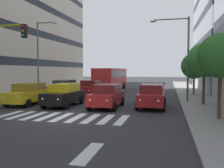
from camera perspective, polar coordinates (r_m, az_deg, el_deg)
ground_plane at (r=14.58m, az=-11.77°, el=-7.67°), size 180.00×180.00×0.00m
sidewalk_left at (r=13.48m, az=24.13°, el=-8.46°), size 3.17×90.00×0.15m
building_right_block_0 at (r=38.68m, az=-19.88°, el=12.92°), size 8.86×24.99×18.75m
crosswalk_markings at (r=14.58m, az=-11.77°, el=-7.66°), size 7.65×2.80×0.01m
lane_arrow_0 at (r=8.36m, az=-5.56°, el=-15.92°), size 0.50×2.20×0.01m
car_0 at (r=17.91m, az=9.38°, el=-2.76°), size 2.02×4.44×1.72m
car_1 at (r=17.79m, az=-1.20°, el=-2.76°), size 2.02×4.44×1.72m
car_2 at (r=18.88m, az=-11.29°, el=-2.47°), size 2.02×4.44×1.72m
car_3 at (r=20.41m, az=-19.17°, el=-2.17°), size 2.02×4.44×1.72m
car_row2_0 at (r=25.56m, az=-5.04°, el=-0.94°), size 2.02×4.44×1.72m
car_row2_1 at (r=25.75m, az=-11.28°, el=-0.96°), size 2.02×4.44×1.72m
bus_behind_traffic at (r=33.67m, az=-0.18°, el=1.73°), size 2.78×10.50×3.00m
street_lamp_left at (r=21.03m, az=16.12°, el=7.87°), size 3.25×0.28×7.01m
street_lamp_right at (r=27.11m, az=-16.53°, el=7.48°), size 2.43×0.28×7.79m
street_tree_0 at (r=14.15m, az=24.30°, el=6.07°), size 2.40×2.40×4.58m
street_tree_1 at (r=19.70m, az=21.00°, el=5.31°), size 2.61×2.61×4.70m
street_tree_2 at (r=27.15m, az=18.89°, el=4.05°), size 2.76×2.76×4.45m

